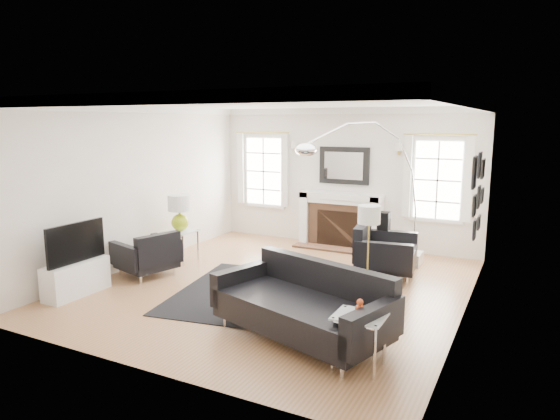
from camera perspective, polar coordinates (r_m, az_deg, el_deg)
The scene contains 25 objects.
floor at distance 7.87m, azimuth -0.38°, elevation -8.67°, with size 6.00×6.00×0.00m, color #98693F.
back_wall at distance 10.27m, azimuth 7.38°, elevation 3.68°, with size 5.50×0.04×2.80m, color silver.
front_wall at distance 5.12m, azimuth -16.13°, elevation -3.08°, with size 5.50×0.04×2.80m, color silver.
left_wall at distance 9.13m, azimuth -15.90°, elevation 2.58°, with size 0.04×6.00×2.80m, color silver.
right_wall at distance 6.74m, azimuth 20.82°, elevation -0.23°, with size 0.04×6.00×2.80m, color silver.
ceiling at distance 7.46m, azimuth -0.40°, elevation 12.15°, with size 5.50×6.00×0.02m, color white.
crown_molding at distance 7.46m, azimuth -0.40°, elevation 11.69°, with size 5.50×6.00×0.12m, color white.
fireplace at distance 10.21m, azimuth 6.87°, elevation -1.22°, with size 1.70×0.69×1.11m.
mantel_mirror at distance 10.20m, azimuth 7.33°, elevation 5.05°, with size 1.05×0.07×0.75m.
window_left at distance 10.98m, azimuth -1.85°, elevation 4.48°, with size 1.24×0.15×1.62m.
window_right at distance 9.75m, azimuth 17.58°, elevation 3.30°, with size 1.24×0.15×1.62m.
gallery_wall at distance 8.00m, azimuth 21.71°, elevation 2.21°, with size 0.04×1.73×1.29m.
tv_unit at distance 7.98m, azimuth -22.26°, elevation -6.72°, with size 0.35×1.00×1.09m.
area_rug at distance 7.43m, azimuth 0.29°, elevation -9.77°, with size 3.08×2.57×0.01m, color black.
sofa at distance 6.00m, azimuth 2.86°, elevation -10.88°, with size 2.36×1.58×0.71m.
armchair_left at distance 8.57m, azimuth -14.79°, elevation -5.04°, with size 1.03×1.10×0.62m.
armchair_right at distance 8.44m, azimuth 11.62°, elevation -4.79°, with size 1.08×1.17×0.71m.
coffee_table at distance 7.09m, azimuth 0.92°, elevation -7.24°, with size 1.01×1.01×0.45m.
side_table_left at distance 9.26m, azimuth -11.31°, elevation -2.99°, with size 0.52×0.52×0.58m.
nesting_table at distance 5.33m, azimuth 9.05°, elevation -13.01°, with size 0.52×0.44×0.57m.
gourd_lamp at distance 9.16m, azimuth -11.41°, elevation -0.03°, with size 0.41×0.41×0.66m.
orange_vase at distance 5.25m, azimuth 9.12°, elevation -10.91°, with size 0.10×0.10×0.16m.
arc_floor_lamp at distance 8.58m, azimuth 9.46°, elevation 2.51°, with size 1.85×1.72×2.63m.
stick_floor_lamp at distance 6.61m, azimuth 10.13°, elevation -1.16°, with size 0.29×0.29×1.45m.
speaker_tower at distance 8.90m, azimuth 11.71°, elevation -3.36°, with size 0.20×0.20×0.99m, color black.
Camera 1 is at (3.44, -6.61, 2.53)m, focal length 32.00 mm.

